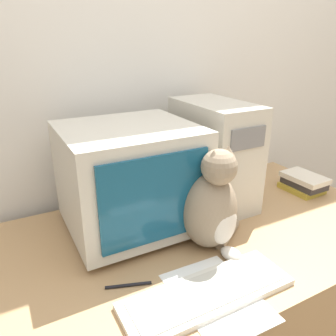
{
  "coord_description": "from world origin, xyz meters",
  "views": [
    {
      "loc": [
        -0.63,
        -0.43,
        1.38
      ],
      "look_at": [
        -0.15,
        0.45,
        0.99
      ],
      "focal_mm": 35.0,
      "sensor_mm": 36.0,
      "label": 1
    }
  ],
  "objects": [
    {
      "name": "paper_sheet",
      "position": [
        -0.18,
        0.12,
        0.73
      ],
      "size": [
        0.22,
        0.3,
        0.0
      ],
      "color": "white",
      "rests_on": "desk"
    },
    {
      "name": "wall_back",
      "position": [
        0.0,
        0.89,
        1.25
      ],
      "size": [
        7.0,
        0.05,
        2.5
      ],
      "color": "silver",
      "rests_on": "ground_plane"
    },
    {
      "name": "book_stack",
      "position": [
        0.57,
        0.48,
        0.77
      ],
      "size": [
        0.14,
        0.19,
        0.08
      ],
      "color": "gold",
      "rests_on": "desk"
    },
    {
      "name": "computer_tower",
      "position": [
        0.14,
        0.6,
        0.94
      ],
      "size": [
        0.22,
        0.4,
        0.43
      ],
      "color": "beige",
      "rests_on": "desk"
    },
    {
      "name": "crt_monitor",
      "position": [
        -0.25,
        0.56,
        0.93
      ],
      "size": [
        0.45,
        0.42,
        0.39
      ],
      "color": "beige",
      "rests_on": "desk"
    },
    {
      "name": "desk",
      "position": [
        0.0,
        0.41,
        0.36
      ],
      "size": [
        1.47,
        0.83,
        0.73
      ],
      "color": "tan",
      "rests_on": "ground_plane"
    },
    {
      "name": "cat",
      "position": [
        -0.06,
        0.33,
        0.88
      ],
      "size": [
        0.27,
        0.25,
        0.35
      ],
      "rotation": [
        0.0,
        0.0,
        0.19
      ],
      "color": "gray",
      "rests_on": "desk"
    },
    {
      "name": "pen",
      "position": [
        -0.38,
        0.27,
        0.73
      ],
      "size": [
        0.13,
        0.05,
        0.01
      ],
      "color": "black",
      "rests_on": "desk"
    },
    {
      "name": "keyboard",
      "position": [
        -0.2,
        0.14,
        0.74
      ],
      "size": [
        0.49,
        0.16,
        0.02
      ],
      "color": "silver",
      "rests_on": "desk"
    }
  ]
}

